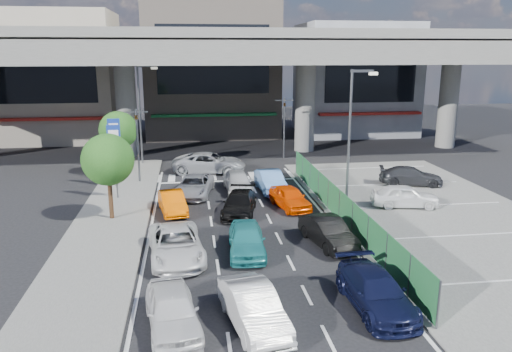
{
  "coord_description": "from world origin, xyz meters",
  "views": [
    {
      "loc": [
        -2.65,
        -22.91,
        9.01
      ],
      "look_at": [
        1.05,
        4.31,
        2.15
      ],
      "focal_mm": 35.0,
      "sensor_mm": 36.0,
      "label": 1
    }
  ],
  "objects": [
    {
      "name": "building_west",
      "position": [
        -16.0,
        31.97,
        6.49
      ],
      "size": [
        12.0,
        10.9,
        13.0
      ],
      "color": "gray",
      "rests_on": "ground"
    },
    {
      "name": "tree_near",
      "position": [
        -7.0,
        4.0,
        3.39
      ],
      "size": [
        2.8,
        2.8,
        4.8
      ],
      "color": "#382314",
      "rests_on": "ground"
    },
    {
      "name": "signboard_near",
      "position": [
        -7.2,
        7.99,
        3.06
      ],
      "size": [
        0.8,
        0.14,
        4.7
      ],
      "color": "#595B60",
      "rests_on": "ground"
    },
    {
      "name": "van_white_back_left",
      "position": [
        -3.39,
        -7.72,
        0.69
      ],
      "size": [
        2.19,
        4.24,
        1.38
      ],
      "primitive_type": "imported",
      "rotation": [
        0.0,
        0.0,
        0.14
      ],
      "color": "silver",
      "rests_on": "ground"
    },
    {
      "name": "sidewalk_left",
      "position": [
        -7.0,
        4.0,
        0.06
      ],
      "size": [
        4.0,
        30.0,
        0.12
      ],
      "primitive_type": "cube",
      "color": "#585855",
      "rests_on": "ground"
    },
    {
      "name": "tree_far",
      "position": [
        -7.8,
        14.5,
        3.39
      ],
      "size": [
        2.8,
        2.8,
        4.8
      ],
      "color": "#382314",
      "rests_on": "ground"
    },
    {
      "name": "street_lamp_right",
      "position": [
        7.17,
        6.0,
        4.77
      ],
      "size": [
        1.65,
        0.22,
        8.0
      ],
      "color": "#595B60",
      "rests_on": "ground"
    },
    {
      "name": "hatch_white_back_mid",
      "position": [
        -0.7,
        -7.93,
        0.69
      ],
      "size": [
        2.22,
        4.39,
        1.38
      ],
      "primitive_type": "imported",
      "rotation": [
        0.0,
        0.0,
        0.19
      ],
      "color": "silver",
      "rests_on": "ground"
    },
    {
      "name": "taxi_teal_mid",
      "position": [
        -0.19,
        -1.69,
        0.69
      ],
      "size": [
        1.89,
        4.15,
        1.38
      ],
      "primitive_type": "imported",
      "rotation": [
        0.0,
        0.0,
        -0.06
      ],
      "color": "teal",
      "rests_on": "ground"
    },
    {
      "name": "building_center",
      "position": [
        0.0,
        32.97,
        7.49
      ],
      "size": [
        14.0,
        10.9,
        15.0
      ],
      "color": "gray",
      "rests_on": "ground"
    },
    {
      "name": "traffic_light_left",
      "position": [
        -6.2,
        12.0,
        3.94
      ],
      "size": [
        1.6,
        1.24,
        5.2
      ],
      "color": "#595B60",
      "rests_on": "ground"
    },
    {
      "name": "sedan_white_front_mid",
      "position": [
        0.43,
        8.88,
        0.69
      ],
      "size": [
        1.83,
        4.13,
        1.38
      ],
      "primitive_type": "imported",
      "rotation": [
        0.0,
        0.0,
        0.05
      ],
      "color": "silver",
      "rests_on": "ground"
    },
    {
      "name": "parking_lot",
      "position": [
        11.0,
        2.0,
        0.03
      ],
      "size": [
        12.0,
        28.0,
        0.06
      ],
      "primitive_type": "cube",
      "color": "#585855",
      "rests_on": "ground"
    },
    {
      "name": "minivan_navy_back",
      "position": [
        3.81,
        -7.3,
        0.66
      ],
      "size": [
        2.05,
        4.63,
        1.32
      ],
      "primitive_type": "imported",
      "rotation": [
        0.0,
        0.0,
        0.04
      ],
      "color": "black",
      "rests_on": "ground"
    },
    {
      "name": "signboard_far",
      "position": [
        -7.6,
        10.99,
        3.06
      ],
      "size": [
        0.8,
        0.14,
        4.7
      ],
      "color": "#595B60",
      "rests_on": "ground"
    },
    {
      "name": "traffic_light_right",
      "position": [
        5.5,
        19.0,
        3.94
      ],
      "size": [
        1.6,
        1.24,
        5.2
      ],
      "color": "#595B60",
      "rests_on": "ground"
    },
    {
      "name": "street_lamp_left",
      "position": [
        -6.33,
        18.0,
        4.77
      ],
      "size": [
        1.65,
        0.22,
        8.0
      ],
      "color": "#595B60",
      "rests_on": "ground"
    },
    {
      "name": "traffic_cone",
      "position": [
        5.6,
        2.98,
        0.39
      ],
      "size": [
        0.43,
        0.43,
        0.65
      ],
      "primitive_type": "cone",
      "rotation": [
        0.0,
        0.0,
        0.35
      ],
      "color": "#FC450E",
      "rests_on": "parking_lot"
    },
    {
      "name": "sedan_white_mid_left",
      "position": [
        -3.38,
        -1.86,
        0.69
      ],
      "size": [
        2.78,
        5.17,
        1.38
      ],
      "primitive_type": "imported",
      "rotation": [
        0.0,
        0.0,
        0.1
      ],
      "color": "silver",
      "rests_on": "ground"
    },
    {
      "name": "taxi_orange_right",
      "position": [
        3.15,
        4.82,
        0.64
      ],
      "size": [
        2.28,
        3.99,
        1.28
      ],
      "primitive_type": "imported",
      "rotation": [
        0.0,
        0.0,
        0.22
      ],
      "color": "#F44900",
      "rests_on": "ground"
    },
    {
      "name": "parked_sedan_dgrey",
      "position": [
        12.45,
        8.71,
        0.68
      ],
      "size": [
        4.59,
        2.92,
        1.24
      ],
      "primitive_type": "imported",
      "rotation": [
        0.0,
        0.0,
        1.27
      ],
      "color": "#2E2F33",
      "rests_on": "parking_lot"
    },
    {
      "name": "building_east",
      "position": [
        16.0,
        31.97,
        5.99
      ],
      "size": [
        12.0,
        10.9,
        12.0
      ],
      "color": "gray",
      "rests_on": "ground"
    },
    {
      "name": "ground",
      "position": [
        0.0,
        0.0,
        0.0
      ],
      "size": [
        120.0,
        120.0,
        0.0
      ],
      "primitive_type": "plane",
      "color": "black",
      "rests_on": "ground"
    },
    {
      "name": "wagon_silver_front_left",
      "position": [
        -2.43,
        8.22,
        0.63
      ],
      "size": [
        2.91,
        4.85,
        1.26
      ],
      "primitive_type": "imported",
      "rotation": [
        0.0,
        0.0,
        -0.19
      ],
      "color": "#A7A9B0",
      "rests_on": "ground"
    },
    {
      "name": "hatch_black_mid_right",
      "position": [
        3.77,
        -1.19,
        0.66
      ],
      "size": [
        2.17,
        4.23,
        1.33
      ],
      "primitive_type": "imported",
      "rotation": [
        0.0,
        0.0,
        0.2
      ],
      "color": "black",
      "rests_on": "ground"
    },
    {
      "name": "parked_sedan_white",
      "position": [
        9.89,
        3.94,
        0.73
      ],
      "size": [
        4.16,
        2.3,
        1.34
      ],
      "primitive_type": "imported",
      "rotation": [
        0.0,
        0.0,
        1.38
      ],
      "color": "white",
      "rests_on": "parking_lot"
    },
    {
      "name": "crossing_wagon_silver",
      "position": [
        -1.17,
        14.42,
        0.77
      ],
      "size": [
        5.88,
        3.49,
        1.53
      ],
      "primitive_type": "imported",
      "rotation": [
        0.0,
        0.0,
        1.39
      ],
      "color": "#A2A5AA",
      "rests_on": "ground"
    },
    {
      "name": "kei_truck_front_right",
      "position": [
        2.59,
        8.51,
        0.69
      ],
      "size": [
        1.73,
        4.28,
        1.38
      ],
      "primitive_type": "imported",
      "rotation": [
        0.0,
        0.0,
        0.07
      ],
      "color": "#5587CA",
      "rests_on": "ground"
    },
    {
      "name": "taxi_orange_left",
      "position": [
        -3.72,
        4.89,
        0.61
      ],
      "size": [
        1.9,
        3.86,
        1.22
      ],
      "primitive_type": "imported",
      "rotation": [
        0.0,
        0.0,
        0.17
      ],
      "color": "#EE5F00",
      "rests_on": "ground"
    },
    {
      "name": "sedan_black_mid",
      "position": [
        0.06,
        4.04,
        0.63
      ],
      "size": [
        2.62,
        4.58,
        1.25
      ],
      "primitive_type": "imported",
      "rotation": [
        0.0,
        0.0,
        -0.21
      ],
      "color": "black",
      "rests_on": "ground"
    },
    {
      "name": "expressway",
      "position": [
        0.0,
        22.0,
        8.76
      ],
      "size": [
        64.0,
        14.0,
        10.75
      ],
      "color": "#61625D",
      "rests_on": "ground"
    },
    {
      "name": "fence_run",
      "position": [
        5.3,
        1.0,
        0.9
      ],
      "size": [
        0.16,
        22.0,
        1.8
      ],
      "primitive_type": null,
      "color": "#226335",
      "rests_on": "ground"
    }
  ]
}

